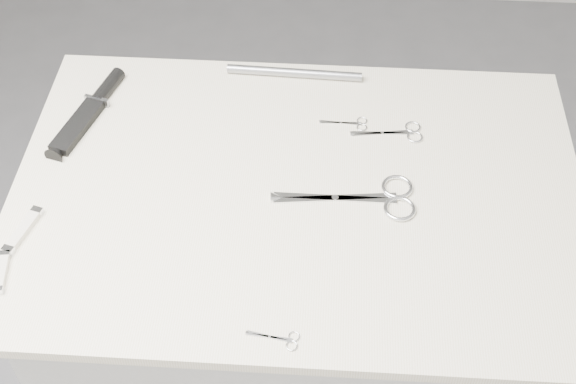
# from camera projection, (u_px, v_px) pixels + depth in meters

# --- Properties ---
(plinth) EXTENTS (0.90, 0.60, 0.90)m
(plinth) POSITION_uv_depth(u_px,v_px,m) (295.00, 337.00, 1.74)
(plinth) COLOR silver
(plinth) RESTS_ON ground
(display_board) EXTENTS (1.00, 0.70, 0.02)m
(display_board) POSITION_uv_depth(u_px,v_px,m) (297.00, 194.00, 1.40)
(display_board) COLOR beige
(display_board) RESTS_ON plinth
(large_shears) EXTENTS (0.25, 0.11, 0.01)m
(large_shears) POSITION_uv_depth(u_px,v_px,m) (376.00, 198.00, 1.38)
(large_shears) COLOR silver
(large_shears) RESTS_ON display_board
(embroidery_scissors_a) EXTENTS (0.13, 0.06, 0.00)m
(embroidery_scissors_a) POSITION_uv_depth(u_px,v_px,m) (401.00, 132.00, 1.49)
(embroidery_scissors_a) COLOR silver
(embroidery_scissors_a) RESTS_ON display_board
(embroidery_scissors_b) EXTENTS (0.09, 0.04, 0.00)m
(embroidery_scissors_b) POSITION_uv_depth(u_px,v_px,m) (351.00, 123.00, 1.51)
(embroidery_scissors_b) COLOR silver
(embroidery_scissors_b) RESTS_ON display_board
(tiny_scissors) EXTENTS (0.08, 0.03, 0.00)m
(tiny_scissors) POSITION_uv_depth(u_px,v_px,m) (280.00, 339.00, 1.19)
(tiny_scissors) COLOR silver
(tiny_scissors) RESTS_ON display_board
(sheathed_knife) EXTENTS (0.10, 0.24, 0.03)m
(sheathed_knife) POSITION_uv_depth(u_px,v_px,m) (92.00, 107.00, 1.53)
(sheathed_knife) COLOR black
(sheathed_knife) RESTS_ON display_board
(pocket_knife_a) EXTENTS (0.05, 0.10, 0.01)m
(pocket_knife_a) POSITION_uv_depth(u_px,v_px,m) (23.00, 230.00, 1.33)
(pocket_knife_a) COLOR beige
(pocket_knife_a) RESTS_ON display_board
(pocket_knife_b) EXTENTS (0.03, 0.08, 0.01)m
(pocket_knife_b) POSITION_uv_depth(u_px,v_px,m) (1.00, 272.00, 1.27)
(pocket_knife_b) COLOR beige
(pocket_knife_b) RESTS_ON display_board
(metal_rail) EXTENTS (0.27, 0.03, 0.02)m
(metal_rail) POSITION_uv_depth(u_px,v_px,m) (294.00, 73.00, 1.60)
(metal_rail) COLOR gray
(metal_rail) RESTS_ON display_board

